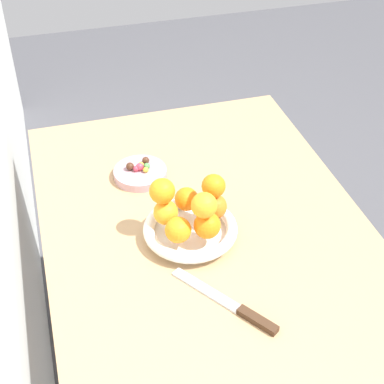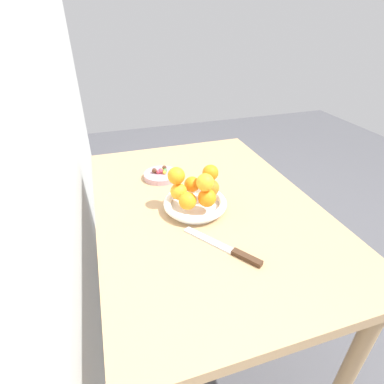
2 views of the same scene
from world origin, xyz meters
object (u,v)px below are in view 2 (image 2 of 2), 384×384
object	(u,v)px
fruit_bowl	(195,204)
candy_ball_2	(161,171)
candy_dish	(161,175)
candy_ball_6	(165,171)
orange_5	(210,173)
candy_ball_0	(154,171)
orange_7	(205,182)
orange_6	(176,176)
orange_4	(211,188)
candy_ball_3	(164,168)
orange_1	(179,191)
candy_ball_4	(164,172)
dining_table	(205,223)
candy_ball_5	(161,170)
orange_0	(192,184)
orange_2	(188,201)
candy_ball_1	(158,172)
orange_3	(207,198)
knife	(228,249)

from	to	relation	value
fruit_bowl	candy_ball_2	xyz separation A→B (m)	(0.26, 0.06, 0.01)
candy_dish	candy_ball_6	bearing A→B (deg)	-87.82
orange_5	candy_ball_2	bearing A→B (deg)	26.25
fruit_bowl	candy_ball_0	world-z (taller)	candy_ball_0
fruit_bowl	orange_7	world-z (taller)	orange_7
candy_ball_2	orange_5	bearing A→B (deg)	-153.75
orange_6	orange_4	bearing A→B (deg)	-98.84
candy_ball_3	orange_6	bearing A→B (deg)	176.80
orange_7	orange_1	bearing A→B (deg)	44.47
fruit_bowl	candy_ball_6	xyz separation A→B (m)	(0.26, 0.04, 0.01)
candy_ball_0	candy_ball_4	xyz separation A→B (m)	(-0.02, -0.04, -0.00)
dining_table	fruit_bowl	size ratio (longest dim) A/B	5.08
orange_6	candy_ball_5	size ratio (longest dim) A/B	3.42
candy_ball_3	candy_ball_5	bearing A→B (deg)	134.24
orange_7	orange_0	bearing A→B (deg)	5.91
candy_ball_5	orange_2	bearing A→B (deg)	-176.50
orange_2	candy_ball_1	size ratio (longest dim) A/B	3.79
candy_ball_0	orange_4	bearing A→B (deg)	-150.32
candy_dish	candy_ball_4	size ratio (longest dim) A/B	9.53
candy_dish	orange_5	xyz separation A→B (m)	(-0.24, -0.12, 0.12)
candy_ball_6	dining_table	bearing A→B (deg)	-158.99
orange_3	orange_4	world-z (taller)	same
candy_ball_1	orange_0	bearing A→B (deg)	-158.24
candy_ball_0	candy_ball_4	distance (m)	0.04
candy_dish	knife	distance (m)	0.49
candy_ball_4	orange_3	bearing A→B (deg)	-165.52
candy_ball_3	knife	size ratio (longest dim) A/B	0.08
orange_3	candy_ball_6	world-z (taller)	orange_3
orange_0	orange_3	world-z (taller)	orange_3
candy_dish	candy_ball_5	distance (m)	0.02
dining_table	orange_5	bearing A→B (deg)	-126.03
fruit_bowl	candy_ball_6	bearing A→B (deg)	9.59
orange_6	candy_ball_4	bearing A→B (deg)	-1.52
candy_ball_5	orange_6	bearing A→B (deg)	-179.40
fruit_bowl	orange_2	size ratio (longest dim) A/B	3.70
candy_dish	candy_ball_6	xyz separation A→B (m)	(0.00, -0.02, 0.02)
orange_1	candy_ball_5	size ratio (longest dim) A/B	3.34
orange_7	candy_ball_1	xyz separation A→B (m)	(0.30, 0.09, -0.10)
candy_ball_3	knife	xyz separation A→B (m)	(-0.51, -0.07, -0.03)
dining_table	orange_6	xyz separation A→B (m)	(0.01, 0.10, 0.21)
orange_0	orange_2	xyz separation A→B (m)	(-0.10, 0.05, 0.00)
candy_ball_0	candy_ball_5	distance (m)	0.03
fruit_bowl	orange_6	bearing A→B (deg)	62.17
orange_4	candy_ball_4	xyz separation A→B (m)	(0.24, 0.11, -0.04)
candy_ball_0	candy_ball_2	distance (m)	0.03
candy_ball_1	knife	distance (m)	0.49
fruit_bowl	orange_3	bearing A→B (deg)	-151.00
dining_table	orange_0	xyz separation A→B (m)	(0.03, 0.04, 0.16)
orange_1	orange_3	bearing A→B (deg)	-132.40
orange_2	orange_4	world-z (taller)	orange_4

